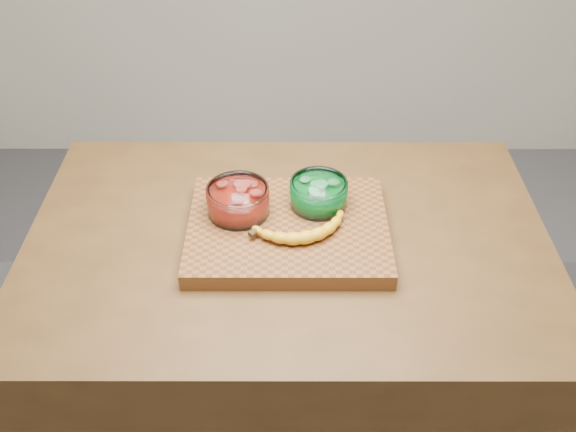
{
  "coord_description": "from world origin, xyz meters",
  "views": [
    {
      "loc": [
        0.0,
        -1.11,
        1.86
      ],
      "look_at": [
        0.0,
        0.0,
        0.96
      ],
      "focal_mm": 40.0,
      "sensor_mm": 36.0,
      "label": 1
    }
  ],
  "objects": [
    {
      "name": "bowl_red",
      "position": [
        -0.11,
        0.04,
        0.97
      ],
      "size": [
        0.14,
        0.14,
        0.07
      ],
      "color": "white",
      "rests_on": "cutting_board"
    },
    {
      "name": "cutting_board",
      "position": [
        0.0,
        0.0,
        0.92
      ],
      "size": [
        0.45,
        0.35,
        0.04
      ],
      "primitive_type": "cube",
      "color": "brown",
      "rests_on": "counter"
    },
    {
      "name": "bowl_green",
      "position": [
        0.07,
        0.07,
        0.97
      ],
      "size": [
        0.13,
        0.13,
        0.06
      ],
      "color": "white",
      "rests_on": "cutting_board"
    },
    {
      "name": "banana",
      "position": [
        0.02,
        -0.03,
        0.96
      ],
      "size": [
        0.24,
        0.14,
        0.03
      ],
      "primitive_type": null,
      "color": "orange",
      "rests_on": "cutting_board"
    },
    {
      "name": "counter",
      "position": [
        0.0,
        0.0,
        0.45
      ],
      "size": [
        1.2,
        0.8,
        0.9
      ],
      "primitive_type": "cube",
      "color": "#513518",
      "rests_on": "ground"
    }
  ]
}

